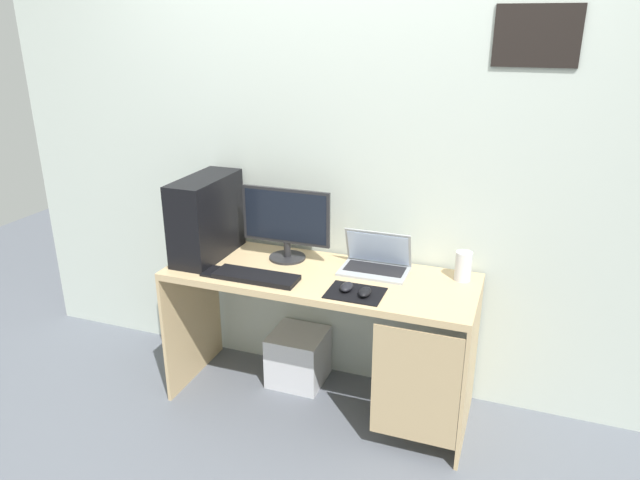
% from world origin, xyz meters
% --- Properties ---
extents(ground_plane, '(8.00, 8.00, 0.00)m').
position_xyz_m(ground_plane, '(0.00, 0.00, 0.00)').
color(ground_plane, slate).
extents(wall_back, '(4.00, 0.05, 2.60)m').
position_xyz_m(wall_back, '(0.00, 0.32, 1.30)').
color(wall_back, beige).
rests_on(wall_back, ground_plane).
extents(desk, '(1.55, 0.57, 0.75)m').
position_xyz_m(desk, '(0.02, -0.01, 0.60)').
color(desk, tan).
rests_on(desk, ground_plane).
extents(pc_tower, '(0.20, 0.48, 0.43)m').
position_xyz_m(pc_tower, '(-0.64, 0.02, 0.97)').
color(pc_tower, black).
rests_on(pc_tower, desk).
extents(monitor, '(0.48, 0.19, 0.39)m').
position_xyz_m(monitor, '(-0.23, 0.12, 0.95)').
color(monitor, '#232326').
rests_on(monitor, desk).
extents(laptop, '(0.34, 0.22, 0.20)m').
position_xyz_m(laptop, '(0.25, 0.14, 0.79)').
color(laptop, '#9EA3A8').
rests_on(laptop, desk).
extents(speaker, '(0.08, 0.08, 0.15)m').
position_xyz_m(speaker, '(0.67, 0.17, 0.82)').
color(speaker, silver).
rests_on(speaker, desk).
extents(keyboard, '(0.42, 0.14, 0.02)m').
position_xyz_m(keyboard, '(-0.27, -0.16, 0.76)').
color(keyboard, black).
rests_on(keyboard, desk).
extents(mousepad, '(0.26, 0.20, 0.00)m').
position_xyz_m(mousepad, '(0.23, -0.15, 0.75)').
color(mousepad, black).
rests_on(mousepad, desk).
extents(mouse_left, '(0.06, 0.10, 0.03)m').
position_xyz_m(mouse_left, '(0.19, -0.14, 0.77)').
color(mouse_left, black).
rests_on(mouse_left, mousepad).
extents(mouse_right, '(0.06, 0.10, 0.03)m').
position_xyz_m(mouse_right, '(0.28, -0.17, 0.77)').
color(mouse_right, black).
rests_on(mouse_right, mousepad).
extents(cell_phone, '(0.07, 0.13, 0.01)m').
position_xyz_m(cell_phone, '(-0.51, -0.17, 0.76)').
color(cell_phone, black).
rests_on(cell_phone, desk).
extents(subwoofer, '(0.30, 0.30, 0.30)m').
position_xyz_m(subwoofer, '(-0.18, 0.14, 0.15)').
color(subwoofer, silver).
rests_on(subwoofer, ground_plane).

